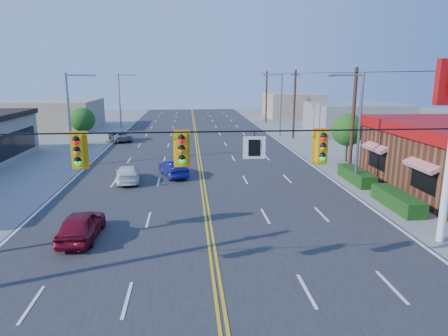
{
  "coord_description": "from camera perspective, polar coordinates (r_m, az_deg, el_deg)",
  "views": [
    {
      "loc": [
        -0.98,
        -12.92,
        7.81
      ],
      "look_at": [
        1.18,
        10.96,
        2.2
      ],
      "focal_mm": 32.0,
      "sensor_mm": 36.0,
      "label": 1
    }
  ],
  "objects": [
    {
      "name": "streetlight_ne",
      "position": [
        52.36,
        7.95,
        9.44
      ],
      "size": [
        2.55,
        0.25,
        8.0
      ],
      "color": "gray",
      "rests_on": "ground"
    },
    {
      "name": "car_white",
      "position": [
        30.43,
        -13.58,
        -0.91
      ],
      "size": [
        2.19,
        4.32,
        1.2
      ],
      "primitive_type": "imported",
      "rotation": [
        0.0,
        0.0,
        3.27
      ],
      "color": "white",
      "rests_on": "ground"
    },
    {
      "name": "bld_east_mid",
      "position": [
        57.98,
        18.35,
        6.75
      ],
      "size": [
        12.0,
        10.0,
        4.0
      ],
      "primitive_type": "cube",
      "color": "gray",
      "rests_on": "ground"
    },
    {
      "name": "signal_span",
      "position": [
        13.27,
        -1.33,
        0.43
      ],
      "size": [
        24.32,
        0.34,
        9.0
      ],
      "color": "#47301E",
      "rests_on": "ground"
    },
    {
      "name": "ground",
      "position": [
        15.12,
        -0.75,
        -17.92
      ],
      "size": [
        160.0,
        160.0,
        0.0
      ],
      "primitive_type": "plane",
      "color": "gray",
      "rests_on": "ground"
    },
    {
      "name": "streetlight_se",
      "position": [
        29.56,
        18.45,
        6.1
      ],
      "size": [
        2.55,
        0.25,
        8.0
      ],
      "color": "gray",
      "rests_on": "ground"
    },
    {
      "name": "streetlight_sw",
      "position": [
        36.42,
        -20.94,
        7.12
      ],
      "size": [
        2.55,
        0.25,
        8.0
      ],
      "color": "gray",
      "rests_on": "ground"
    },
    {
      "name": "bld_east_far",
      "position": [
        77.74,
        9.86,
        8.84
      ],
      "size": [
        10.0,
        10.0,
        4.4
      ],
      "primitive_type": "cube",
      "color": "tan",
      "rests_on": "ground"
    },
    {
      "name": "car_silver",
      "position": [
        49.52,
        -14.68,
        4.4
      ],
      "size": [
        3.65,
        5.0,
        1.26
      ],
      "primitive_type": "imported",
      "rotation": [
        0.0,
        0.0,
        3.53
      ],
      "color": "#959499",
      "rests_on": "ground"
    },
    {
      "name": "tree_kfc_rear",
      "position": [
        38.11,
        17.29,
        5.22
      ],
      "size": [
        2.94,
        2.94,
        4.41
      ],
      "color": "#47301E",
      "rests_on": "ground"
    },
    {
      "name": "car_blue",
      "position": [
        31.4,
        -7.28,
        -0.12
      ],
      "size": [
        2.53,
        4.2,
        1.31
      ],
      "primitive_type": "imported",
      "rotation": [
        0.0,
        0.0,
        3.45
      ],
      "color": "navy",
      "rests_on": "ground"
    },
    {
      "name": "bld_west_far",
      "position": [
        64.07,
        -22.59,
        7.06
      ],
      "size": [
        11.0,
        12.0,
        4.2
      ],
      "primitive_type": "cube",
      "color": "tan",
      "rests_on": "ground"
    },
    {
      "name": "tree_west",
      "position": [
        48.69,
        -19.56,
        6.5
      ],
      "size": [
        2.8,
        2.8,
        4.2
      ],
      "color": "#47301E",
      "rests_on": "ground"
    },
    {
      "name": "road",
      "position": [
        33.84,
        -3.37,
        -0.15
      ],
      "size": [
        20.0,
        120.0,
        0.06
      ],
      "primitive_type": "cube",
      "color": "#2D2D30",
      "rests_on": "ground"
    },
    {
      "name": "streetlight_nw",
      "position": [
        61.79,
        -14.51,
        9.7
      ],
      "size": [
        2.55,
        0.25,
        8.0
      ],
      "color": "gray",
      "rests_on": "ground"
    },
    {
      "name": "utility_pole_near",
      "position": [
        33.8,
        17.93,
        6.4
      ],
      "size": [
        0.28,
        0.28,
        8.4
      ],
      "primitive_type": "cylinder",
      "color": "#47301E",
      "rests_on": "ground"
    },
    {
      "name": "utility_pole_mid",
      "position": [
        50.79,
        10.01,
        8.9
      ],
      "size": [
        0.28,
        0.28,
        8.4
      ],
      "primitive_type": "cylinder",
      "color": "#47301E",
      "rests_on": "ground"
    },
    {
      "name": "car_magenta",
      "position": [
        20.62,
        -19.71,
        -7.83
      ],
      "size": [
        1.72,
        4.1,
        1.39
      ],
      "primitive_type": "imported",
      "rotation": [
        0.0,
        0.0,
        3.12
      ],
      "color": "maroon",
      "rests_on": "ground"
    },
    {
      "name": "utility_pole_far",
      "position": [
        68.3,
        6.07,
        10.07
      ],
      "size": [
        0.28,
        0.28,
        8.4
      ],
      "primitive_type": "cylinder",
      "color": "#47301E",
      "rests_on": "ground"
    }
  ]
}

